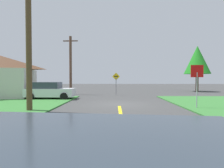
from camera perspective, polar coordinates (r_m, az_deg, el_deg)
ground_plane at (r=14.30m, az=2.14°, el=-6.14°), size 120.00×120.00×0.00m
lane_stripe_center at (r=6.46m, az=3.75°, el=-15.57°), size 0.20×14.00×0.01m
stop_sign at (r=13.13m, az=24.41°, el=1.73°), size 0.78×0.09×2.80m
parked_car_near_building at (r=18.69m, az=-18.40°, el=-1.93°), size 4.44×2.17×1.62m
utility_pole_near at (r=12.36m, az=-24.01°, el=15.03°), size 1.80×0.37×9.45m
utility_pole_mid at (r=23.69m, az=-12.47°, el=5.77°), size 1.80×0.32×7.15m
direction_sign at (r=22.51m, az=1.24°, el=0.90°), size 0.91×0.08×2.67m
oak_tree_left at (r=31.71m, az=24.49°, el=6.65°), size 3.90×3.90×6.99m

